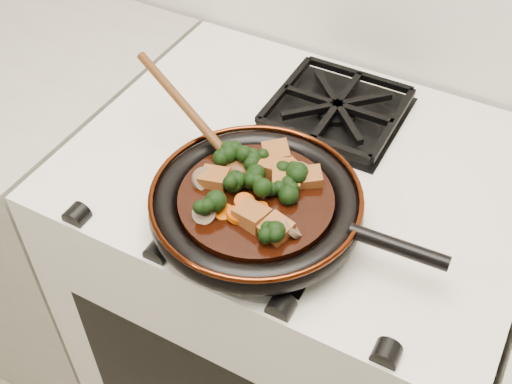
% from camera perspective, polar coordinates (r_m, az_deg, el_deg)
% --- Properties ---
extents(stove, '(0.76, 0.60, 0.90)m').
position_cam_1_polar(stove, '(1.42, 3.23, -10.66)').
color(stove, silver).
rests_on(stove, ground).
extents(burner_grate_front, '(0.23, 0.23, 0.03)m').
position_cam_1_polar(burner_grate_front, '(0.98, 0.71, -1.61)').
color(burner_grate_front, black).
rests_on(burner_grate_front, stove).
extents(burner_grate_back, '(0.23, 0.23, 0.03)m').
position_cam_1_polar(burner_grate_back, '(1.17, 7.20, 7.32)').
color(burner_grate_back, black).
rests_on(burner_grate_back, stove).
extents(skillet, '(0.44, 0.32, 0.05)m').
position_cam_1_polar(skillet, '(0.94, 0.13, -1.15)').
color(skillet, black).
rests_on(skillet, burner_grate_front).
extents(braising_sauce, '(0.23, 0.23, 0.02)m').
position_cam_1_polar(braising_sauce, '(0.94, 0.00, -0.89)').
color(braising_sauce, black).
rests_on(braising_sauce, skillet).
extents(tofu_cube_0, '(0.05, 0.05, 0.03)m').
position_cam_1_polar(tofu_cube_0, '(0.90, -0.36, -2.16)').
color(tofu_cube_0, brown).
rests_on(tofu_cube_0, braising_sauce).
extents(tofu_cube_1, '(0.05, 0.05, 0.03)m').
position_cam_1_polar(tofu_cube_1, '(0.97, 1.65, 2.29)').
color(tofu_cube_1, brown).
rests_on(tofu_cube_1, braising_sauce).
extents(tofu_cube_2, '(0.06, 0.06, 0.03)m').
position_cam_1_polar(tofu_cube_2, '(0.99, 1.81, 3.44)').
color(tofu_cube_2, brown).
rests_on(tofu_cube_2, braising_sauce).
extents(tofu_cube_3, '(0.05, 0.05, 0.03)m').
position_cam_1_polar(tofu_cube_3, '(0.88, 1.80, -3.35)').
color(tofu_cube_3, brown).
rests_on(tofu_cube_3, braising_sauce).
extents(tofu_cube_4, '(0.05, 0.05, 0.02)m').
position_cam_1_polar(tofu_cube_4, '(0.96, 4.83, 1.29)').
color(tofu_cube_4, brown).
rests_on(tofu_cube_4, braising_sauce).
extents(tofu_cube_5, '(0.05, 0.05, 0.02)m').
position_cam_1_polar(tofu_cube_5, '(0.97, 2.49, 2.34)').
color(tofu_cube_5, brown).
rests_on(tofu_cube_5, braising_sauce).
extents(tofu_cube_6, '(0.05, 0.04, 0.02)m').
position_cam_1_polar(tofu_cube_6, '(0.95, -3.74, 1.23)').
color(tofu_cube_6, brown).
rests_on(tofu_cube_6, braising_sauce).
extents(tofu_cube_7, '(0.06, 0.06, 0.03)m').
position_cam_1_polar(tofu_cube_7, '(0.95, 2.63, 1.25)').
color(tofu_cube_7, brown).
rests_on(tofu_cube_7, braising_sauce).
extents(broccoli_floret_0, '(0.09, 0.09, 0.07)m').
position_cam_1_polar(broccoli_floret_0, '(0.97, -0.31, 2.72)').
color(broccoli_floret_0, black).
rests_on(broccoli_floret_0, braising_sauce).
extents(broccoli_floret_1, '(0.09, 0.09, 0.07)m').
position_cam_1_polar(broccoli_floret_1, '(0.95, 3.03, 1.67)').
color(broccoli_floret_1, black).
rests_on(broccoli_floret_1, braising_sauce).
extents(broccoli_floret_2, '(0.08, 0.07, 0.07)m').
position_cam_1_polar(broccoli_floret_2, '(0.94, -1.73, 0.83)').
color(broccoli_floret_2, black).
rests_on(broccoli_floret_2, braising_sauce).
extents(broccoli_floret_3, '(0.07, 0.07, 0.07)m').
position_cam_1_polar(broccoli_floret_3, '(0.94, 0.31, 0.68)').
color(broccoli_floret_3, black).
rests_on(broccoli_floret_3, braising_sauce).
extents(broccoli_floret_4, '(0.09, 0.08, 0.08)m').
position_cam_1_polar(broccoli_floret_4, '(0.90, -4.31, -1.52)').
color(broccoli_floret_4, black).
rests_on(broccoli_floret_4, braising_sauce).
extents(broccoli_floret_5, '(0.08, 0.07, 0.05)m').
position_cam_1_polar(broccoli_floret_5, '(0.87, 0.88, -4.01)').
color(broccoli_floret_5, black).
rests_on(broccoli_floret_5, braising_sauce).
extents(broccoli_floret_6, '(0.08, 0.08, 0.06)m').
position_cam_1_polar(broccoli_floret_6, '(0.98, -2.08, 3.04)').
color(broccoli_floret_6, black).
rests_on(broccoli_floret_6, braising_sauce).
extents(broccoli_floret_7, '(0.07, 0.07, 0.06)m').
position_cam_1_polar(broccoli_floret_7, '(0.93, 2.43, 0.30)').
color(broccoli_floret_7, black).
rests_on(broccoli_floret_7, braising_sauce).
extents(carrot_coin_0, '(0.03, 0.03, 0.01)m').
position_cam_1_polar(carrot_coin_0, '(0.91, 0.31, -1.54)').
color(carrot_coin_0, '#AF4004').
rests_on(carrot_coin_0, braising_sauce).
extents(carrot_coin_1, '(0.03, 0.03, 0.01)m').
position_cam_1_polar(carrot_coin_1, '(0.91, -2.84, -1.85)').
color(carrot_coin_1, '#AF4004').
rests_on(carrot_coin_1, braising_sauce).
extents(carrot_coin_2, '(0.03, 0.03, 0.01)m').
position_cam_1_polar(carrot_coin_2, '(0.99, 2.09, 2.90)').
color(carrot_coin_2, '#AF4004').
rests_on(carrot_coin_2, braising_sauce).
extents(carrot_coin_3, '(0.03, 0.03, 0.02)m').
position_cam_1_polar(carrot_coin_3, '(0.92, -1.03, -0.93)').
color(carrot_coin_3, '#AF4004').
rests_on(carrot_coin_3, braising_sauce).
extents(carrot_coin_4, '(0.03, 0.03, 0.01)m').
position_cam_1_polar(carrot_coin_4, '(0.96, -2.61, 1.64)').
color(carrot_coin_4, '#AF4004').
rests_on(carrot_coin_4, braising_sauce).
extents(carrot_coin_5, '(0.03, 0.03, 0.02)m').
position_cam_1_polar(carrot_coin_5, '(0.90, -1.73, -2.07)').
color(carrot_coin_5, '#AF4004').
rests_on(carrot_coin_5, braising_sauce).
extents(mushroom_slice_0, '(0.05, 0.05, 0.03)m').
position_cam_1_polar(mushroom_slice_0, '(0.99, 1.48, 3.10)').
color(mushroom_slice_0, brown).
rests_on(mushroom_slice_0, braising_sauce).
extents(mushroom_slice_1, '(0.04, 0.04, 0.03)m').
position_cam_1_polar(mushroom_slice_1, '(0.91, -4.62, -1.90)').
color(mushroom_slice_1, brown).
rests_on(mushroom_slice_1, braising_sauce).
extents(mushroom_slice_2, '(0.04, 0.05, 0.02)m').
position_cam_1_polar(mushroom_slice_2, '(0.96, 4.12, 1.73)').
color(mushroom_slice_2, brown).
rests_on(mushroom_slice_2, braising_sauce).
extents(mushroom_slice_3, '(0.04, 0.05, 0.03)m').
position_cam_1_polar(mushroom_slice_3, '(0.95, -4.60, 1.14)').
color(mushroom_slice_3, brown).
rests_on(mushroom_slice_3, braising_sauce).
extents(mushroom_slice_4, '(0.04, 0.04, 0.03)m').
position_cam_1_polar(mushroom_slice_4, '(0.89, 3.19, -3.24)').
color(mushroom_slice_4, brown).
rests_on(mushroom_slice_4, braising_sauce).
extents(wooden_spoon, '(0.16, 0.08, 0.25)m').
position_cam_1_polar(wooden_spoon, '(1.01, -4.48, 5.47)').
color(wooden_spoon, '#4F2B10').
rests_on(wooden_spoon, braising_sauce).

